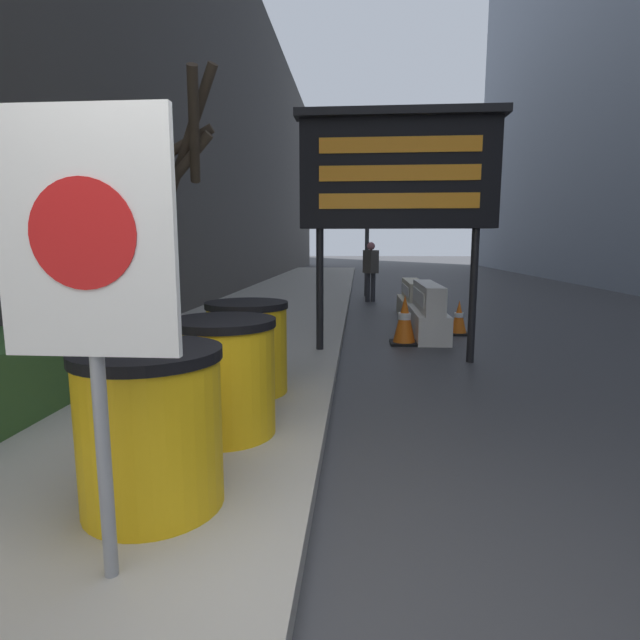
# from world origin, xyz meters

# --- Properties ---
(building_left_facade) EXTENTS (0.40, 50.40, 10.34)m
(building_left_facade) POSITION_xyz_m (-3.59, 9.80, 5.17)
(building_left_facade) COLOR #4C4742
(building_left_facade) RESTS_ON ground_plane
(hedge_strip) EXTENTS (0.90, 5.43, 0.63)m
(hedge_strip) POSITION_xyz_m (-2.79, 2.54, 0.46)
(hedge_strip) COLOR #335628
(hedge_strip) RESTS_ON sidewalk_left
(bare_tree) EXTENTS (1.68, 1.37, 4.22)m
(bare_tree) POSITION_xyz_m (-2.78, 6.23, 2.12)
(bare_tree) COLOR #4C3D2D
(bare_tree) RESTS_ON sidewalk_left
(barrel_drum_foreground) EXTENTS (0.79, 0.79, 0.89)m
(barrel_drum_foreground) POSITION_xyz_m (-0.87, 0.78, 0.59)
(barrel_drum_foreground) COLOR yellow
(barrel_drum_foreground) RESTS_ON sidewalk_left
(barrel_drum_middle) EXTENTS (0.79, 0.79, 0.89)m
(barrel_drum_middle) POSITION_xyz_m (-0.76, 1.85, 0.59)
(barrel_drum_middle) COLOR yellow
(barrel_drum_middle) RESTS_ON sidewalk_left
(barrel_drum_back) EXTENTS (0.79, 0.79, 0.89)m
(barrel_drum_back) POSITION_xyz_m (-0.82, 2.92, 0.59)
(barrel_drum_back) COLOR yellow
(barrel_drum_back) RESTS_ON sidewalk_left
(warning_sign) EXTENTS (0.72, 0.08, 1.96)m
(warning_sign) POSITION_xyz_m (-0.82, 0.16, 1.51)
(warning_sign) COLOR gray
(warning_sign) RESTS_ON sidewalk_left
(message_board) EXTENTS (2.66, 0.36, 3.25)m
(message_board) POSITION_xyz_m (0.74, 4.94, 2.47)
(message_board) COLOR black
(message_board) RESTS_ON ground_plane
(jersey_barrier_white) EXTENTS (0.52, 1.90, 0.91)m
(jersey_barrier_white) POSITION_xyz_m (1.43, 6.80, 0.40)
(jersey_barrier_white) COLOR silver
(jersey_barrier_white) RESTS_ON ground_plane
(jersey_barrier_cream) EXTENTS (0.57, 1.94, 0.78)m
(jersey_barrier_cream) POSITION_xyz_m (1.43, 9.10, 0.35)
(jersey_barrier_cream) COLOR beige
(jersey_barrier_cream) RESTS_ON ground_plane
(traffic_cone_near) EXTENTS (0.44, 0.44, 0.78)m
(traffic_cone_near) POSITION_xyz_m (0.98, 6.09, 0.38)
(traffic_cone_near) COLOR black
(traffic_cone_near) RESTS_ON ground_plane
(traffic_cone_mid) EXTENTS (0.34, 0.34, 0.60)m
(traffic_cone_mid) POSITION_xyz_m (1.99, 6.99, 0.29)
(traffic_cone_mid) COLOR black
(traffic_cone_mid) RESTS_ON ground_plane
(traffic_light_near_curb) EXTENTS (0.28, 0.44, 3.62)m
(traffic_light_near_curb) POSITION_xyz_m (0.48, 13.24, 2.64)
(traffic_light_near_curb) COLOR #2D2D30
(traffic_light_near_curb) RESTS_ON ground_plane
(pedestrian_worker) EXTENTS (0.43, 0.49, 1.61)m
(pedestrian_worker) POSITION_xyz_m (0.56, 11.88, 0.95)
(pedestrian_worker) COLOR #333338
(pedestrian_worker) RESTS_ON ground_plane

